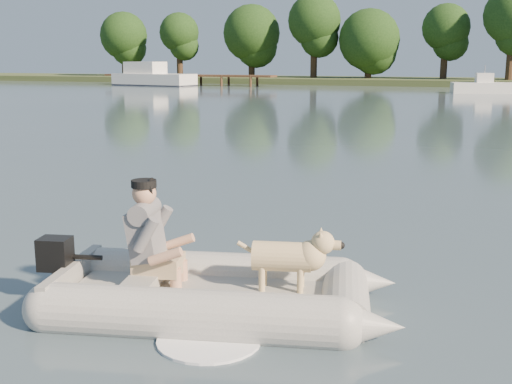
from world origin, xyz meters
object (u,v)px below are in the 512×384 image
at_px(man, 148,231).
at_px(dog, 282,262).
at_px(motorboat, 487,80).
at_px(cabin_cruiser, 154,74).
at_px(dinghy, 216,253).
at_px(dock, 188,80).

relative_size(man, dog, 1.16).
bearing_deg(dog, motorboat, 75.90).
height_order(dog, cabin_cruiser, cabin_cruiser).
bearing_deg(man, motorboat, 74.21).
height_order(dinghy, motorboat, motorboat).
xyz_separation_m(dock, motorboat, (28.03, -5.68, 0.49)).
height_order(cabin_cruiser, motorboat, cabin_cruiser).
distance_m(dock, cabin_cruiser, 3.43).
distance_m(dock, motorboat, 28.61).
height_order(dinghy, dog, dinghy).
bearing_deg(dock, man, -63.85).
bearing_deg(dock, cabin_cruiser, -140.68).
xyz_separation_m(man, dog, (1.38, 0.31, -0.27)).
bearing_deg(dinghy, dock, 104.00).
relative_size(dinghy, man, 4.37).
height_order(man, motorboat, motorboat).
bearing_deg(dog, cabin_cruiser, 107.94).
distance_m(dinghy, cabin_cruiser, 57.75).
xyz_separation_m(dock, dinghy, (26.36, -52.10, 0.11)).
bearing_deg(man, dock, 103.31).
xyz_separation_m(dinghy, cabin_cruiser, (-28.98, 49.96, 0.52)).
bearing_deg(motorboat, dog, -103.76).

